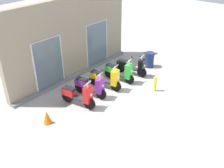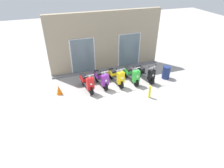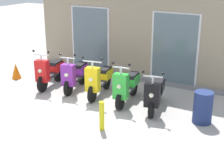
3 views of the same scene
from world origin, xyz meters
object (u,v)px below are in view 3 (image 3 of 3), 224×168
Objects in this scene: scooter_purple at (75,75)px; trash_bin at (203,107)px; scooter_black at (155,93)px; scooter_red at (50,71)px; traffic_cone at (16,71)px; curb_bollard at (102,116)px; scooter_yellow at (99,79)px; scooter_green at (127,86)px.

trash_bin is at bearing -5.19° from scooter_purple.
scooter_purple is 0.97× the size of scooter_black.
traffic_cone is at bearing 177.23° from scooter_red.
curb_bollard is at bearing -109.81° from scooter_black.
scooter_black is (1.81, -0.13, -0.04)m from scooter_yellow.
scooter_green is at bearing 173.78° from trash_bin.
scooter_yellow is 1.04× the size of scooter_green.
trash_bin is at bearing -2.60° from traffic_cone.
scooter_yellow is 3.13m from trash_bin.
scooter_yellow is 2.07× the size of trash_bin.
scooter_red is 1.03× the size of scooter_purple.
scooter_black is at bearing -1.22° from traffic_cone.
scooter_red is 1.00× the size of scooter_green.
scooter_purple is at bearing 1.79° from traffic_cone.
scooter_red reaches higher than trash_bin.
curb_bollard is (-0.61, -1.71, -0.11)m from scooter_black.
scooter_yellow is 1.81m from scooter_black.
scooter_black is at bearing -3.88° from scooter_purple.
scooter_green reaches higher than scooter_red.
scooter_red is at bearing 177.46° from trash_bin.
scooter_red is 3.02× the size of traffic_cone.
traffic_cone is at bearing -179.61° from scooter_yellow.
scooter_purple reaches higher than curb_bollard.
scooter_black is at bearing 172.11° from trash_bin.
scooter_yellow is 0.94m from scooter_green.
scooter_yellow is 3.15× the size of traffic_cone.
scooter_black is at bearing -4.14° from scooter_yellow.
scooter_purple is at bearing 137.91° from curb_bollard.
scooter_black is 1.99× the size of trash_bin.
scooter_black reaches higher than traffic_cone.
scooter_red is 1.99× the size of trash_bin.
scooter_purple is 2.82m from curb_bollard.
scooter_green is 0.87m from scooter_black.
scooter_yellow is (0.90, -0.05, 0.01)m from scooter_purple.
scooter_green is 1.79m from curb_bollard.
scooter_purple is 0.97× the size of scooter_green.
scooter_yellow is at bearing 174.28° from trash_bin.
scooter_green is at bearing 0.46° from scooter_red.
traffic_cone is at bearing 178.78° from scooter_black.
scooter_purple is 2.93× the size of traffic_cone.
scooter_yellow reaches higher than scooter_green.
scooter_red is 3.42m from curb_bollard.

